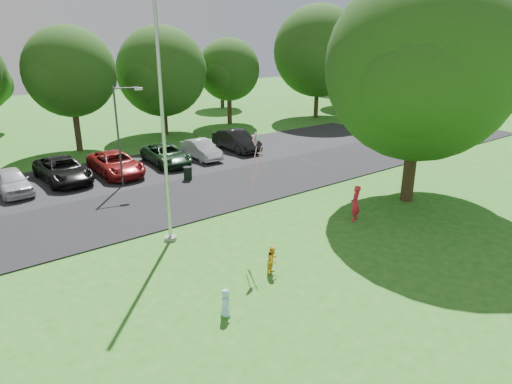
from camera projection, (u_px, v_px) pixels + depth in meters
ground at (316, 261)px, 17.25m from camera, size 120.00×120.00×0.00m
park_road at (195, 196)px, 23.97m from camera, size 60.00×6.00×0.06m
parking_strip at (143, 169)px, 28.84m from camera, size 42.00×7.00×0.06m
flagpole at (164, 142)px, 17.60m from camera, size 0.50×0.50×10.00m
street_lamp at (121, 127)px, 24.64m from camera, size 1.53×0.53×5.53m
trash_can at (188, 174)px, 26.54m from camera, size 0.51×0.51×0.81m
big_tree at (421, 71)px, 21.27m from camera, size 9.57×8.98×11.19m
tree_row at (107, 67)px, 34.42m from camera, size 64.35×11.94×10.88m
horizon_trees at (98, 76)px, 43.53m from camera, size 77.46×7.20×7.02m
parked_cars at (134, 159)px, 28.34m from camera, size 16.51×5.42×1.46m
woman at (355, 203)px, 20.66m from camera, size 0.73×0.63×1.68m
child_yellow at (273, 260)px, 16.20m from camera, size 0.61×0.55×1.03m
child_blue at (226, 303)px, 13.72m from camera, size 0.30×0.45×0.91m
kite at (259, 152)px, 16.92m from camera, size 5.63×0.65×2.84m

